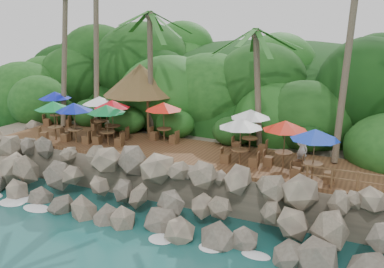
% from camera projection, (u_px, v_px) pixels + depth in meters
% --- Properties ---
extents(ground, '(140.00, 140.00, 0.00)m').
position_uv_depth(ground, '(138.00, 232.00, 19.89)').
color(ground, '#19514F').
rests_on(ground, ground).
extents(land_base, '(32.00, 25.20, 2.10)m').
position_uv_depth(land_base, '(246.00, 133.00, 33.58)').
color(land_base, gray).
rests_on(land_base, ground).
extents(jungle_hill, '(44.80, 28.00, 15.40)m').
position_uv_depth(jungle_hill, '(270.00, 126.00, 40.38)').
color(jungle_hill, '#143811').
rests_on(jungle_hill, ground).
extents(seawall, '(29.00, 4.00, 2.30)m').
position_uv_depth(seawall, '(158.00, 195.00, 21.34)').
color(seawall, gray).
rests_on(seawall, ground).
extents(terrace, '(26.00, 5.00, 0.20)m').
position_uv_depth(terrace, '(192.00, 154.00, 24.56)').
color(terrace, brown).
rests_on(terrace, land_base).
extents(jungle_foliage, '(44.00, 16.00, 12.00)m').
position_uv_depth(jungle_foliage, '(241.00, 149.00, 32.97)').
color(jungle_foliage, '#143811').
rests_on(jungle_foliage, ground).
extents(foam_line, '(25.20, 0.80, 0.06)m').
position_uv_depth(foam_line, '(141.00, 229.00, 20.15)').
color(foam_line, white).
rests_on(foam_line, ground).
extents(palapa, '(5.32, 5.32, 4.60)m').
position_uv_depth(palapa, '(140.00, 79.00, 29.44)').
color(palapa, brown).
rests_on(palapa, ground).
extents(dining_clusters, '(25.95, 5.55, 2.54)m').
position_uv_depth(dining_clusters, '(168.00, 114.00, 24.72)').
color(dining_clusters, brown).
rests_on(dining_clusters, terrace).
extents(railing, '(6.10, 0.10, 1.00)m').
position_uv_depth(railing, '(371.00, 182.00, 18.24)').
color(railing, brown).
rests_on(railing, terrace).
extents(waiter, '(0.74, 0.62, 1.74)m').
position_uv_depth(waiter, '(302.00, 149.00, 22.08)').
color(waiter, silver).
rests_on(waiter, terrace).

